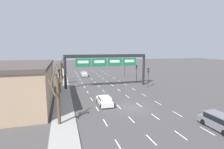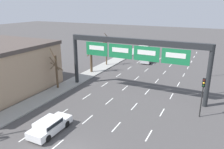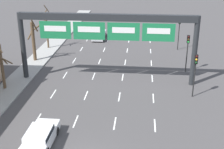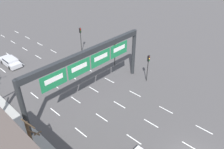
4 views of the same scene
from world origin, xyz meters
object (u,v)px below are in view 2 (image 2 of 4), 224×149
Objects in this scene: traffic_light_mid_block at (203,90)px; traffic_light_far_end at (208,72)px; sign_gantry at (134,51)px; tree_bare_closest at (106,49)px; traffic_light_near_gantry at (211,57)px; car_white at (50,125)px; tree_bare_third at (56,70)px; tree_bare_furthest at (91,56)px; car_silver at (148,59)px.

traffic_light_far_end reaches higher than traffic_light_mid_block.
traffic_light_far_end is (0.12, 6.71, 0.04)m from traffic_light_mid_block.
sign_gantry reaches higher than tree_bare_closest.
traffic_light_near_gantry reaches higher than traffic_light_far_end.
traffic_light_far_end is (12.39, 16.00, 2.42)m from car_white.
traffic_light_mid_block is (8.75, -2.97, -2.67)m from sign_gantry.
traffic_light_near_gantry is 24.50m from tree_bare_third.
tree_bare_furthest is (-9.87, 5.73, -2.89)m from sign_gantry.
tree_bare_third is at bearing -91.72° from tree_bare_closest.
car_silver is at bearing 89.32° from car_white.
traffic_light_near_gantry is at bearing 39.35° from tree_bare_third.
traffic_light_near_gantry is 1.06× the size of traffic_light_far_end.
traffic_light_near_gantry is (12.31, 24.62, 2.60)m from car_white.
car_white is 19.20m from tree_bare_furthest.
tree_bare_furthest is (-6.35, 17.99, 2.17)m from car_white.
tree_bare_furthest is at bearing 154.97° from traffic_light_mid_block.
tree_bare_closest reaches higher than traffic_light_near_gantry.
traffic_light_mid_block is at bearing -91.07° from traffic_light_far_end.
tree_bare_closest is (-18.48, 13.99, 0.07)m from traffic_light_mid_block.
sign_gantry is at bearing -30.14° from tree_bare_furthest.
tree_bare_furthest is (-0.14, -5.30, -0.29)m from tree_bare_closest.
traffic_light_near_gantry is (11.96, -4.64, 2.58)m from car_silver.
sign_gantry is 4.19× the size of car_white.
traffic_light_mid_block is (11.92, -19.97, 2.37)m from car_silver.
tree_bare_closest is (-6.21, 23.28, 2.45)m from car_white.
traffic_light_near_gantry is at bearing 19.58° from tree_bare_furthest.
sign_gantry is at bearing -125.41° from traffic_light_near_gantry.
tree_bare_third reaches higher than car_silver.
car_silver reaches higher than car_white.
car_white is 15.57m from traffic_light_mid_block.
sign_gantry is 11.04m from tree_bare_third.
sign_gantry is at bearing 73.99° from car_white.
traffic_light_far_end is 19.98m from tree_bare_closest.
tree_bare_closest is at bearing 88.48° from tree_bare_furthest.
tree_bare_furthest reaches higher than traffic_light_near_gantry.
tree_bare_closest is (-6.56, -5.97, 2.44)m from car_silver.
tree_bare_third reaches higher than car_white.
tree_bare_third is (-10.15, -3.17, -2.94)m from sign_gantry.
tree_bare_third is at bearing 126.14° from car_white.
sign_gantry is 4.24× the size of traffic_light_far_end.
car_white is 24.22m from tree_bare_closest.
tree_bare_furthest is at bearing -120.72° from car_silver.
tree_bare_closest reaches higher than tree_bare_furthest.
traffic_light_near_gantry is 0.86× the size of tree_bare_furthest.
car_white is 0.78× the size of tree_bare_third.
car_white is 1.01× the size of traffic_light_far_end.
car_white is 20.38m from traffic_light_far_end.
sign_gantry is 4.01× the size of traffic_light_near_gantry.
traffic_light_near_gantry reaches higher than car_silver.
traffic_light_mid_block is 18.91m from tree_bare_third.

